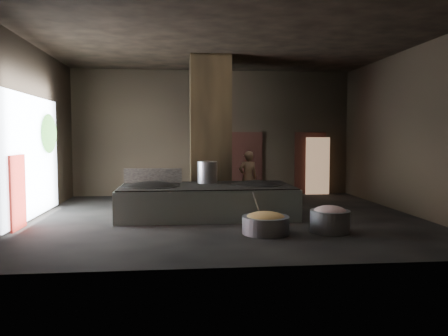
{
  "coord_description": "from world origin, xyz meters",
  "views": [
    {
      "loc": [
        -1.21,
        -11.34,
        2.09
      ],
      "look_at": [
        -0.0,
        0.62,
        1.25
      ],
      "focal_mm": 35.0,
      "sensor_mm": 36.0,
      "label": 1
    }
  ],
  "objects": [
    {
      "name": "back_wall",
      "position": [
        0.0,
        4.55,
        2.25
      ],
      "size": [
        10.0,
        0.1,
        4.5
      ],
      "primitive_type": "cube",
      "color": "black",
      "rests_on": "ground"
    },
    {
      "name": "wok_right_rim",
      "position": [
        0.84,
        0.19,
        0.82
      ],
      "size": [
        1.37,
        1.37,
        0.05
      ],
      "primitive_type": "cylinder",
      "color": "black",
      "rests_on": "hearth_platform"
    },
    {
      "name": "front_wall",
      "position": [
        0.0,
        -4.55,
        2.25
      ],
      "size": [
        10.0,
        0.1,
        4.5
      ],
      "primitive_type": "cube",
      "color": "black",
      "rests_on": "ground"
    },
    {
      "name": "cook",
      "position": [
        0.91,
        2.19,
        0.83
      ],
      "size": [
        0.66,
        0.48,
        1.67
      ],
      "primitive_type": "imported",
      "rotation": [
        0.0,
        0.0,
        3.3
      ],
      "color": "#98704D",
      "rests_on": "ground"
    },
    {
      "name": "wok_right",
      "position": [
        0.84,
        0.19,
        0.75
      ],
      "size": [
        1.34,
        1.34,
        0.38
      ],
      "primitive_type": "ellipsoid",
      "color": "black",
      "rests_on": "hearth_platform"
    },
    {
      "name": "meat_fill",
      "position": [
        2.09,
        -2.06,
        0.45
      ],
      "size": [
        0.73,
        0.73,
        0.28
      ],
      "primitive_type": "ellipsoid",
      "color": "tan",
      "rests_on": "meat_basin"
    },
    {
      "name": "veg_basin",
      "position": [
        0.64,
        -2.08,
        0.19
      ],
      "size": [
        1.32,
        1.32,
        0.38
      ],
      "primitive_type": "cylinder",
      "rotation": [
        0.0,
        0.0,
        -0.35
      ],
      "color": "gray",
      "rests_on": "ground"
    },
    {
      "name": "splash_guard",
      "position": [
        -1.96,
        0.89,
        1.03
      ],
      "size": [
        1.59,
        0.06,
        0.4
      ],
      "primitive_type": "cube",
      "rotation": [
        0.0,
        0.0,
        -0.0
      ],
      "color": "black",
      "rests_on": "hearth_platform"
    },
    {
      "name": "floor",
      "position": [
        0.0,
        0.0,
        -0.05
      ],
      "size": [
        10.0,
        9.0,
        0.1
      ],
      "primitive_type": "cube",
      "color": "black",
      "rests_on": "ground"
    },
    {
      "name": "left_opening",
      "position": [
        -4.95,
        0.2,
        1.6
      ],
      "size": [
        0.04,
        4.2,
        3.1
      ],
      "primitive_type": "cube",
      "color": "white",
      "rests_on": "ground"
    },
    {
      "name": "doorway_near",
      "position": [
        1.2,
        4.45,
        1.1
      ],
      "size": [
        1.18,
        0.08,
        2.38
      ],
      "primitive_type": "cube",
      "color": "black",
      "rests_on": "ground"
    },
    {
      "name": "ceiling",
      "position": [
        0.0,
        0.0,
        4.55
      ],
      "size": [
        10.0,
        9.0,
        0.1
      ],
      "primitive_type": "cube",
      "color": "black",
      "rests_on": "back_wall"
    },
    {
      "name": "veg_fill",
      "position": [
        0.64,
        -2.08,
        0.35
      ],
      "size": [
        0.84,
        0.84,
        0.26
      ],
      "primitive_type": "ellipsoid",
      "color": "#ADB155",
      "rests_on": "veg_basin"
    },
    {
      "name": "stock_pot",
      "position": [
        -0.46,
        0.69,
        1.13
      ],
      "size": [
        0.56,
        0.56,
        0.6
      ],
      "primitive_type": "cylinder",
      "color": "#9B9DA2",
      "rests_on": "hearth_platform"
    },
    {
      "name": "doorway_near_glow",
      "position": [
        1.36,
        4.51,
        1.05
      ],
      "size": [
        0.78,
        0.04,
        1.84
      ],
      "primitive_type": "cube",
      "color": "#8C6647",
      "rests_on": "ground"
    },
    {
      "name": "doorway_far",
      "position": [
        3.6,
        4.45,
        1.1
      ],
      "size": [
        1.18,
        0.08,
        2.38
      ],
      "primitive_type": "cube",
      "color": "black",
      "rests_on": "ground"
    },
    {
      "name": "ladle",
      "position": [
        0.49,
        -1.93,
        0.55
      ],
      "size": [
        0.31,
        0.31,
        0.73
      ],
      "primitive_type": "cylinder",
      "rotation": [
        0.49,
        0.0,
        -0.79
      ],
      "color": "#9B9DA2",
      "rests_on": "veg_basin"
    },
    {
      "name": "hearth_platform",
      "position": [
        -0.51,
        0.14,
        0.4
      ],
      "size": [
        4.59,
        2.2,
        0.8
      ],
      "primitive_type": "cube",
      "rotation": [
        0.0,
        0.0,
        -0.0
      ],
      "color": "silver",
      "rests_on": "ground"
    },
    {
      "name": "tree_silhouette",
      "position": [
        -4.85,
        1.3,
        2.2
      ],
      "size": [
        0.28,
        1.1,
        1.1
      ],
      "primitive_type": "ellipsoid",
      "color": "#194714",
      "rests_on": "left_opening"
    },
    {
      "name": "wok_left",
      "position": [
        -1.96,
        0.09,
        0.75
      ],
      "size": [
        1.44,
        1.44,
        0.4
      ],
      "primitive_type": "ellipsoid",
      "color": "black",
      "rests_on": "hearth_platform"
    },
    {
      "name": "pavilion_sliver",
      "position": [
        -4.88,
        -1.1,
        0.85
      ],
      "size": [
        0.05,
        0.9,
        1.7
      ],
      "primitive_type": "cube",
      "color": "maroon",
      "rests_on": "ground"
    },
    {
      "name": "left_wall",
      "position": [
        -5.05,
        0.0,
        2.25
      ],
      "size": [
        0.1,
        9.0,
        4.5
      ],
      "primitive_type": "cube",
      "color": "black",
      "rests_on": "ground"
    },
    {
      "name": "wok_left_rim",
      "position": [
        -1.96,
        0.09,
        0.82
      ],
      "size": [
        1.47,
        1.47,
        0.05
      ],
      "primitive_type": "cylinder",
      "color": "black",
      "rests_on": "hearth_platform"
    },
    {
      "name": "platform_cap",
      "position": [
        -0.51,
        0.14,
        0.82
      ],
      "size": [
        4.48,
        2.15,
        0.03
      ],
      "primitive_type": "cube",
      "color": "black",
      "rests_on": "hearth_platform"
    },
    {
      "name": "meat_basin",
      "position": [
        2.09,
        -2.06,
        0.24
      ],
      "size": [
        0.94,
        0.94,
        0.48
      ],
      "primitive_type": "cylinder",
      "rotation": [
        0.0,
        0.0,
        -0.08
      ],
      "color": "gray",
      "rests_on": "ground"
    },
    {
      "name": "pillar",
      "position": [
        -0.3,
        1.9,
        2.25
      ],
      "size": [
        1.2,
        1.2,
        4.5
      ],
      "primitive_type": "cube",
      "color": "black",
      "rests_on": "ground"
    },
    {
      "name": "right_wall",
      "position": [
        5.05,
        0.0,
        2.25
      ],
      "size": [
        0.1,
        9.0,
        4.5
      ],
      "primitive_type": "cube",
      "color": "black",
      "rests_on": "ground"
    },
    {
      "name": "doorway_far_glow",
      "position": [
        3.82,
        4.22,
        1.05
      ],
      "size": [
        0.89,
        0.04,
        2.1
      ],
      "primitive_type": "cube",
      "color": "#8C6647",
      "rests_on": "ground"
    }
  ]
}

